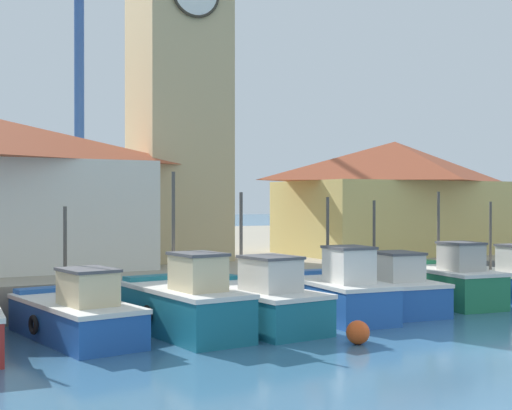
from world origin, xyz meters
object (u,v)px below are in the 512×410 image
Objects in this scene: mooring_buoy at (358,332)px; warehouse_right at (395,196)px; fishing_boat_right_inner at (448,282)px; fishing_boat_mid_left at (254,302)px; fishing_boat_mid_right at (384,289)px; port_crane_near at (80,100)px; clock_tower at (179,71)px; fishing_boat_left_outer at (75,315)px; fishing_boat_left_inner at (184,305)px; fishing_boat_right_outer at (505,281)px; fishing_boat_center at (337,293)px.

warehouse_right is at bearing 48.14° from mooring_buoy.
fishing_boat_mid_left is at bearing -174.09° from fishing_boat_right_inner.
fishing_boat_mid_right is 23.84m from port_crane_near.
clock_tower is at bearing 112.92° from fishing_boat_mid_right.
clock_tower is 0.81× the size of port_crane_near.
fishing_boat_left_outer is 2.90m from fishing_boat_left_inner.
clock_tower reaches higher than fishing_boat_right_outer.
fishing_boat_left_inner is 8.14× the size of mooring_buoy.
fishing_boat_right_outer is 25.60m from port_crane_near.
clock_tower is 12.63m from port_crane_near.
warehouse_right is (4.01, 7.99, 3.09)m from fishing_boat_right_inner.
fishing_boat_mid_right is (5.38, 0.88, -0.04)m from fishing_boat_mid_left.
fishing_boat_right_outer reaches higher than fishing_boat_left_outer.
fishing_boat_right_outer is 10.64m from mooring_buoy.
fishing_boat_left_outer is at bearing -178.96° from fishing_boat_right_outer.
port_crane_near is (-10.51, 21.64, 8.74)m from fishing_boat_right_outer.
port_crane_near is 34.23× the size of mooring_buoy.
fishing_boat_left_inner is 0.96× the size of fishing_boat_right_outer.
fishing_boat_left_inner is 0.47× the size of warehouse_right.
mooring_buoy is (0.77, -25.90, -9.13)m from port_crane_near.
mooring_buoy is at bearing -116.59° from fishing_boat_center.
fishing_boat_left_inner is at bearing 136.15° from mooring_buoy.
fishing_boat_right_outer is (10.96, 0.87, -0.04)m from fishing_boat_mid_left.
fishing_boat_center is 0.89× the size of fishing_boat_right_outer.
fishing_boat_center is 0.43× the size of warehouse_right.
fishing_boat_mid_left is at bearing -6.52° from fishing_boat_left_outer.
fishing_boat_right_outer is 0.49× the size of warehouse_right.
fishing_boat_mid_right reaches higher than fishing_boat_left_outer.
fishing_boat_mid_left is at bearing -98.90° from clock_tower.
fishing_boat_mid_right is 8.52× the size of mooring_buoy.
fishing_boat_left_outer is 1.07× the size of fishing_boat_left_inner.
fishing_boat_center is (3.02, 0.19, 0.04)m from fishing_boat_mid_left.
clock_tower is at bearing -84.99° from port_crane_near.
port_crane_near is at bearing 83.28° from fishing_boat_left_inner.
fishing_boat_left_outer is 10.42m from fishing_boat_mid_right.
port_crane_near reaches higher than fishing_boat_mid_left.
warehouse_right is at bearing 35.97° from fishing_boat_mid_left.
fishing_boat_center is at bearing -81.47° from clock_tower.
fishing_boat_mid_right is (10.41, 0.31, 0.03)m from fishing_boat_left_outer.
fishing_boat_left_inner is at bearing -96.72° from port_crane_near.
fishing_boat_right_inner reaches higher than mooring_buoy.
fishing_boat_left_inner reaches higher than fishing_boat_center.
warehouse_right is at bearing -49.37° from port_crane_near.
mooring_buoy is at bearing -131.86° from warehouse_right.
fishing_boat_left_inner reaches higher than fishing_boat_right_inner.
fishing_boat_mid_left is at bearing -144.03° from warehouse_right.
fishing_boat_center reaches higher than fishing_boat_left_outer.
clock_tower reaches higher than fishing_boat_right_inner.
fishing_boat_center is at bearing 63.41° from mooring_buoy.
fishing_boat_left_inner is 1.09× the size of fishing_boat_right_inner.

